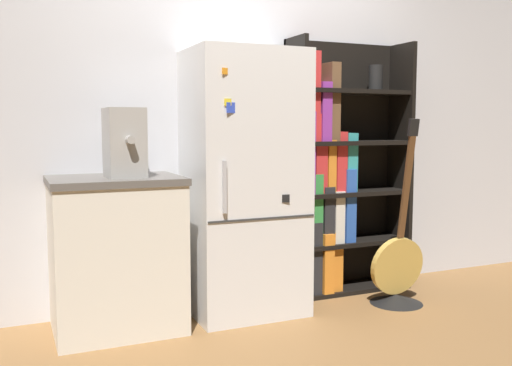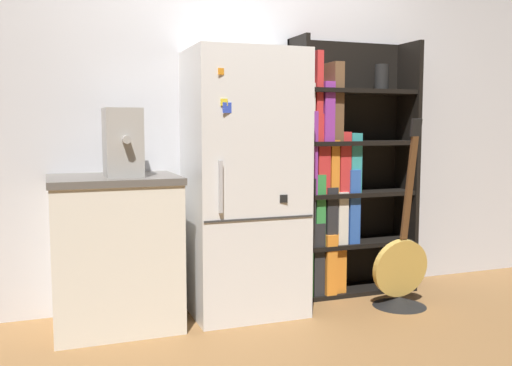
% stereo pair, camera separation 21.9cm
% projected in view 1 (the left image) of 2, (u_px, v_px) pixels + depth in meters
% --- Properties ---
extents(ground_plane, '(16.00, 16.00, 0.00)m').
position_uv_depth(ground_plane, '(255.00, 318.00, 3.54)').
color(ground_plane, olive).
extents(wall_back, '(8.00, 0.05, 2.60)m').
position_uv_depth(wall_back, '(227.00, 110.00, 3.84)').
color(wall_back, silver).
rests_on(wall_back, ground_plane).
extents(refrigerator, '(0.70, 0.59, 1.66)m').
position_uv_depth(refrigerator, '(244.00, 183.00, 3.61)').
color(refrigerator, silver).
rests_on(refrigerator, ground_plane).
extents(bookshelf, '(0.90, 0.30, 1.79)m').
position_uv_depth(bookshelf, '(332.00, 180.00, 4.05)').
color(bookshelf, black).
rests_on(bookshelf, ground_plane).
extents(kitchen_counter, '(0.74, 0.59, 0.90)m').
position_uv_depth(kitchen_counter, '(116.00, 253.00, 3.32)').
color(kitchen_counter, silver).
rests_on(kitchen_counter, ground_plane).
extents(espresso_machine, '(0.21, 0.34, 0.39)m').
position_uv_depth(espresso_machine, '(124.00, 143.00, 3.24)').
color(espresso_machine, '#A5A39E').
rests_on(espresso_machine, kitchen_counter).
extents(guitar, '(0.39, 0.35, 1.24)m').
position_uv_depth(guitar, '(397.00, 278.00, 3.82)').
color(guitar, black).
rests_on(guitar, ground_plane).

